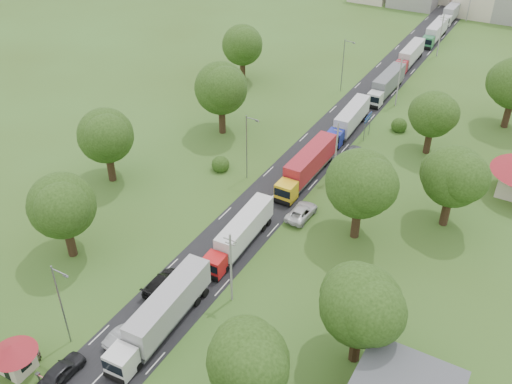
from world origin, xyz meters
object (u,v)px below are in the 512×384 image
Objects in this scene: car_lane_mid at (123,335)px; truck_0 at (163,313)px; info_sign at (368,121)px; car_lane_front at (62,371)px; guard_booth at (14,355)px.

truck_0 is at bearing -123.01° from car_lane_mid.
car_lane_front is (-8.20, -58.50, -2.17)m from info_sign.
car_lane_front is at bearing -97.98° from info_sign.
truck_0 is 3.08× the size of car_lane_front.
info_sign reaches higher than car_lane_mid.
truck_0 reaches higher than info_sign.
guard_booth is 61.27m from info_sign.
guard_booth reaches higher than car_lane_mid.
info_sign is 59.11m from car_lane_front.
info_sign reaches higher than guard_booth.
truck_0 is at bearing 51.30° from guard_booth.
car_lane_mid is (2.00, 6.29, -0.11)m from car_lane_front.
car_lane_mid is at bearing 51.50° from guard_booth.
truck_0 is (-3.53, -48.93, -0.79)m from info_sign.
car_lane_front is 6.60m from car_lane_mid.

